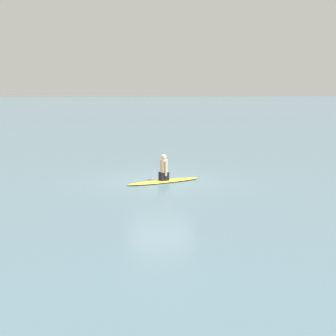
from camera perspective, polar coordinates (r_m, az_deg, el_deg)
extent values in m
plane|color=slate|center=(18.31, -0.92, -1.68)|extent=(400.00, 400.00, 0.00)
ellipsoid|color=gold|center=(18.11, -0.53, -1.67)|extent=(3.17, 1.66, 0.08)
cube|color=black|center=(18.07, -0.53, -1.03)|extent=(0.42, 0.38, 0.33)
cylinder|color=#D6AD8E|center=(17.99, -0.53, 0.25)|extent=(0.39, 0.39, 0.54)
sphere|color=#D6AD8E|center=(17.93, -0.53, 1.42)|extent=(0.22, 0.22, 0.22)
cylinder|color=#D6AD8E|center=(17.84, -0.27, -0.06)|extent=(0.11, 0.11, 0.60)
cylinder|color=#D6AD8E|center=(18.17, -0.79, 0.12)|extent=(0.11, 0.11, 0.60)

